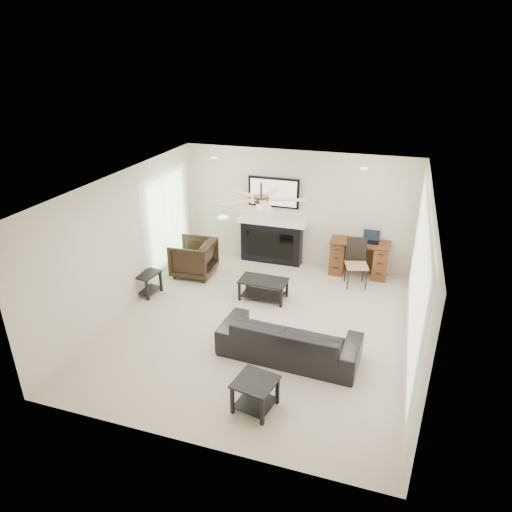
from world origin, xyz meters
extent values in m
plane|color=#BBAE96|center=(0.00, 0.00, 0.00)|extent=(5.50, 5.50, 0.00)
cube|color=white|center=(0.00, 0.00, 2.50)|extent=(5.00, 5.50, 0.04)
cube|color=beige|center=(0.00, 2.75, 1.25)|extent=(5.00, 0.04, 2.50)
cube|color=beige|center=(0.00, -2.75, 1.25)|extent=(5.00, 0.04, 2.50)
cube|color=beige|center=(-2.50, 0.00, 1.25)|extent=(0.04, 5.50, 2.50)
cube|color=beige|center=(2.50, 0.00, 1.25)|extent=(0.04, 5.50, 2.50)
cube|color=white|center=(2.45, 0.10, 1.23)|extent=(0.04, 5.10, 2.40)
cube|color=#93BC89|center=(-2.46, 1.55, 1.05)|extent=(0.04, 1.80, 2.10)
cylinder|color=#382619|center=(0.00, 0.10, 2.25)|extent=(1.40, 1.40, 0.30)
imported|color=black|center=(0.70, -0.69, 0.31)|extent=(2.20, 0.96, 0.63)
imported|color=black|center=(-1.90, 1.46, 0.38)|extent=(0.88, 0.86, 0.77)
cube|color=black|center=(-0.20, 0.91, 0.20)|extent=(0.91, 0.51, 0.40)
cube|color=black|center=(0.55, -1.94, 0.23)|extent=(0.61, 0.61, 0.45)
cube|color=black|center=(-2.45, 0.41, 0.23)|extent=(0.57, 0.57, 0.45)
cube|color=black|center=(-0.52, 2.58, 0.95)|extent=(1.52, 0.34, 1.91)
cube|color=#412510|center=(1.42, 2.53, 0.38)|extent=(1.22, 0.56, 0.76)
cube|color=black|center=(1.42, 1.98, 0.48)|extent=(0.52, 0.54, 0.97)
cube|color=black|center=(1.62, 2.51, 0.88)|extent=(0.33, 0.24, 0.23)
camera|label=1|loc=(2.00, -6.42, 4.36)|focal=32.00mm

